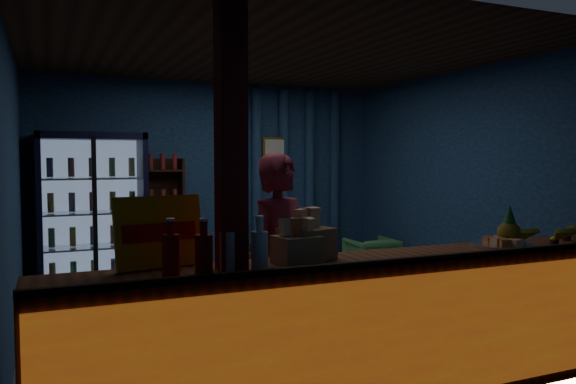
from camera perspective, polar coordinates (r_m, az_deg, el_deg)
name	(u,v)px	position (r m, az deg, el deg)	size (l,w,h in m)	color
ground	(275,321)	(5.67, -1.30, -12.97)	(4.60, 4.60, 0.00)	#515154
room_walls	(275,162)	(5.44, -1.32, 3.08)	(4.60, 4.60, 4.60)	navy
counter	(383,327)	(3.91, 9.59, -13.37)	(4.40, 0.57, 0.99)	brown
support_post	(231,210)	(3.31, -5.78, -1.85)	(0.16, 0.16, 2.60)	maroon
beverage_cooler	(92,215)	(7.01, -19.25, -2.23)	(1.20, 0.62, 1.90)	black
bottle_shelf	(163,222)	(7.27, -12.61, -3.02)	(0.50, 0.28, 1.60)	black
curtain_folds	(284,180)	(7.81, -0.43, 1.22)	(1.74, 0.14, 2.50)	navy
framed_picture	(275,148)	(7.71, -1.33, 4.54)	(0.36, 0.04, 0.28)	gold
shopkeeper	(281,265)	(4.17, -0.68, -7.39)	(0.60, 0.39, 1.64)	maroon
green_chair	(371,258)	(7.58, 8.45, -6.69)	(0.59, 0.60, 0.55)	#5BB75F
side_table	(253,269)	(7.09, -3.53, -7.78)	(0.56, 0.47, 0.53)	black
yellow_sign	(159,232)	(3.45, -12.94, -3.96)	(0.55, 0.20, 0.43)	#FFB00D
soda_bottles	(216,251)	(3.23, -7.31, -5.93)	(0.60, 0.18, 0.32)	red
snack_box_left	(307,241)	(3.65, 1.92, -5.03)	(0.38, 0.35, 0.33)	olive
snack_box_centre	(297,248)	(3.50, 0.95, -5.67)	(0.29, 0.25, 0.28)	olive
pastry_tray	(504,244)	(4.44, 21.11, -4.94)	(0.45, 0.45, 0.07)	silver
banana_bunches	(551,234)	(4.75, 25.18, -3.85)	(0.71, 0.28, 0.16)	gold
pineapple	(509,229)	(4.51, 21.55, -3.54)	(0.17, 0.17, 0.30)	olive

